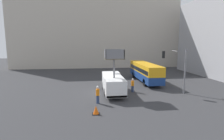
# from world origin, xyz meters

# --- Properties ---
(ground_plane) EXTENTS (120.00, 120.00, 0.00)m
(ground_plane) POSITION_xyz_m (0.00, 0.00, 0.00)
(ground_plane) COLOR #333335
(building_backdrop_far) EXTENTS (44.00, 10.00, 20.21)m
(building_backdrop_far) POSITION_xyz_m (0.00, 28.11, 10.10)
(building_backdrop_far) COLOR #BCB2A3
(building_backdrop_far) RESTS_ON ground_plane
(utility_truck) EXTENTS (2.33, 6.60, 5.66)m
(utility_truck) POSITION_xyz_m (0.94, -0.76, 1.46)
(utility_truck) COLOR white
(utility_truck) RESTS_ON ground_plane
(city_bus) EXTENTS (2.48, 11.07, 3.05)m
(city_bus) POSITION_xyz_m (7.29, 6.05, 1.81)
(city_bus) COLOR navy
(city_bus) RESTS_ON ground_plane
(traffic_light_pole) EXTENTS (2.92, 2.67, 5.71)m
(traffic_light_pole) POSITION_xyz_m (8.95, -1.64, 3.84)
(traffic_light_pole) COLOR slate
(traffic_light_pole) RESTS_ON ground_plane
(road_worker_near_truck) EXTENTS (0.38, 0.38, 1.92)m
(road_worker_near_truck) POSITION_xyz_m (-1.15, -4.28, 0.97)
(road_worker_near_truck) COLOR navy
(road_worker_near_truck) RESTS_ON ground_plane
(road_worker_directing) EXTENTS (0.38, 0.38, 1.80)m
(road_worker_directing) POSITION_xyz_m (3.62, -0.29, 0.90)
(road_worker_directing) COLOR navy
(road_worker_directing) RESTS_ON ground_plane
(traffic_cone_near_truck) EXTENTS (0.69, 0.69, 0.78)m
(traffic_cone_near_truck) POSITION_xyz_m (-1.44, -7.16, 0.37)
(traffic_cone_near_truck) COLOR black
(traffic_cone_near_truck) RESTS_ON ground_plane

